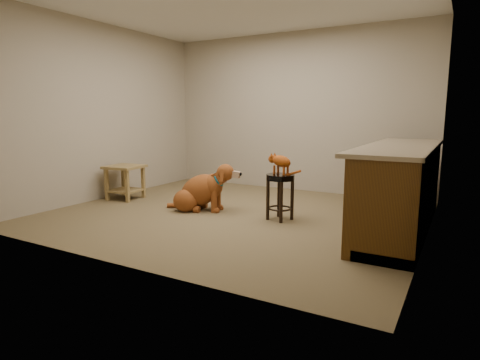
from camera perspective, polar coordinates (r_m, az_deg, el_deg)
The scene contains 8 objects.
floor at distance 5.18m, azimuth -0.87°, elevation -4.87°, with size 4.50×4.00×0.01m, color brown.
room_shell at distance 5.04m, azimuth -0.92°, elevation 13.95°, with size 4.54×4.04×2.62m.
cabinet_run at distance 4.75m, azimuth 21.82°, elevation -1.43°, with size 0.70×2.56×0.94m.
padded_stool at distance 4.85m, azimuth 5.73°, elevation -1.09°, with size 0.36×0.36×0.56m.
wood_stool at distance 6.20m, azimuth 18.72°, elevation 0.76°, with size 0.46×0.46×0.77m.
side_table at distance 6.28m, azimuth -16.04°, elevation 0.41°, with size 0.54×0.54×0.51m.
golden_retriever at distance 5.37m, azimuth -5.57°, elevation -1.64°, with size 1.04×0.60×0.68m.
tabby_kitten at distance 4.81m, azimuth 5.71°, elevation 2.59°, with size 0.45×0.20×0.28m.
Camera 1 is at (2.53, -4.34, 1.27)m, focal length 30.00 mm.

